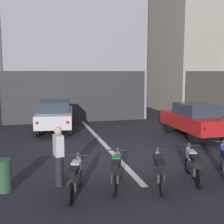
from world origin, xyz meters
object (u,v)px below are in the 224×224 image
object	(u,v)px
motorcycle_black_row_centre	(159,171)
motorcycle_silver_row_right_mid	(193,165)
car_white_crossing_near	(55,115)
motorcycle_white_row_leftmost	(75,178)
car_red_parked_kerbside	(195,119)
person_by_motorcycles	(59,156)
motorcycle_green_row_left_mid	(116,171)
car_blue_down_street	(91,99)
trash_bin	(3,176)

from	to	relation	value
motorcycle_black_row_centre	motorcycle_silver_row_right_mid	distance (m)	1.17
car_white_crossing_near	motorcycle_white_row_leftmost	world-z (taller)	car_white_crossing_near
car_red_parked_kerbside	person_by_motorcycles	size ratio (longest dim) A/B	2.47
motorcycle_white_row_leftmost	motorcycle_green_row_left_mid	world-z (taller)	same
car_blue_down_street	motorcycle_green_row_left_mid	bearing A→B (deg)	-98.19
motorcycle_white_row_leftmost	motorcycle_black_row_centre	world-z (taller)	same
car_red_parked_kerbside	trash_bin	distance (m)	9.47
trash_bin	motorcycle_green_row_left_mid	bearing A→B (deg)	-9.65
motorcycle_white_row_leftmost	car_white_crossing_near	bearing A→B (deg)	89.58
car_blue_down_street	trash_bin	bearing A→B (deg)	-108.27
motorcycle_black_row_centre	person_by_motorcycles	distance (m)	2.78
car_white_crossing_near	car_blue_down_street	bearing A→B (deg)	67.76
motorcycle_white_row_leftmost	motorcycle_black_row_centre	distance (m)	2.30
car_red_parked_kerbside	car_blue_down_street	distance (m)	12.09
car_white_crossing_near	car_red_parked_kerbside	size ratio (longest dim) A/B	1.04
car_blue_down_street	person_by_motorcycles	size ratio (longest dim) A/B	2.52
motorcycle_green_row_left_mid	person_by_motorcycles	bearing A→B (deg)	162.06
car_white_crossing_near	person_by_motorcycles	world-z (taller)	person_by_motorcycles
motorcycle_silver_row_right_mid	trash_bin	distance (m)	5.28
motorcycle_black_row_centre	motorcycle_silver_row_right_mid	world-z (taller)	same
motorcycle_green_row_left_mid	trash_bin	distance (m)	3.00
car_white_crossing_near	motorcycle_black_row_centre	distance (m)	8.76
motorcycle_silver_row_right_mid	motorcycle_green_row_left_mid	bearing A→B (deg)	178.63
car_white_crossing_near	motorcycle_black_row_centre	xyz separation A→B (m)	(2.24, -8.46, -0.43)
car_white_crossing_near	car_red_parked_kerbside	distance (m)	7.18
motorcycle_green_row_left_mid	motorcycle_black_row_centre	size ratio (longest dim) A/B	0.99
motorcycle_silver_row_right_mid	trash_bin	world-z (taller)	motorcycle_silver_row_right_mid
motorcycle_black_row_centre	car_white_crossing_near	bearing A→B (deg)	104.83
car_white_crossing_near	motorcycle_black_row_centre	size ratio (longest dim) A/B	2.66
motorcycle_green_row_left_mid	motorcycle_black_row_centre	distance (m)	1.18
car_red_parked_kerbside	motorcycle_white_row_leftmost	bearing A→B (deg)	-141.16
car_red_parked_kerbside	car_blue_down_street	xyz separation A→B (m)	(-2.94, 11.72, 0.00)
car_blue_down_street	motorcycle_silver_row_right_mid	world-z (taller)	car_blue_down_street
car_blue_down_street	motorcycle_green_row_left_mid	xyz separation A→B (m)	(-2.41, -16.75, -0.43)
trash_bin	motorcycle_silver_row_right_mid	bearing A→B (deg)	-6.05
motorcycle_black_row_centre	trash_bin	world-z (taller)	motorcycle_black_row_centre
motorcycle_silver_row_right_mid	motorcycle_black_row_centre	bearing A→B (deg)	-169.47
motorcycle_green_row_left_mid	motorcycle_black_row_centre	world-z (taller)	same
motorcycle_silver_row_right_mid	person_by_motorcycles	distance (m)	3.86
trash_bin	person_by_motorcycles	bearing A→B (deg)	-0.66
car_white_crossing_near	car_blue_down_street	size ratio (longest dim) A/B	1.02
car_blue_down_street	car_red_parked_kerbside	bearing A→B (deg)	-75.92
motorcycle_silver_row_right_mid	car_blue_down_street	bearing A→B (deg)	89.62
motorcycle_white_row_leftmost	trash_bin	bearing A→B (deg)	158.41
motorcycle_white_row_leftmost	person_by_motorcycles	size ratio (longest dim) A/B	0.96
motorcycle_silver_row_right_mid	person_by_motorcycles	xyz separation A→B (m)	(-3.80, 0.54, 0.40)
motorcycle_black_row_centre	car_blue_down_street	bearing A→B (deg)	85.76
car_red_parked_kerbside	car_blue_down_street	size ratio (longest dim) A/B	0.98
motorcycle_green_row_left_mid	trash_bin	world-z (taller)	motorcycle_green_row_left_mid
motorcycle_white_row_leftmost	motorcycle_black_row_centre	bearing A→B (deg)	-1.43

